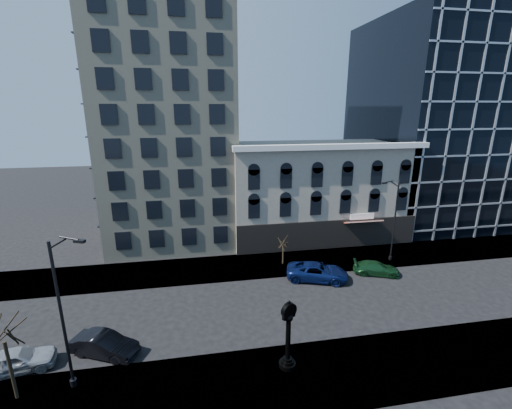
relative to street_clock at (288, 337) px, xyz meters
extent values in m
plane|color=black|center=(-2.11, 7.05, -2.31)|extent=(160.00, 160.00, 0.00)
cube|color=gray|center=(-2.11, 15.05, -2.25)|extent=(160.00, 6.00, 0.12)
cube|color=gray|center=(-2.11, -0.95, -2.25)|extent=(160.00, 6.00, 0.12)
cube|color=#B8B094|center=(-8.11, 26.05, 16.69)|extent=(15.00, 15.00, 38.00)
cube|color=#A59A88|center=(9.89, 23.05, 3.69)|extent=(22.00, 10.00, 12.00)
cube|color=white|center=(9.89, 17.85, 9.89)|extent=(22.60, 0.80, 0.60)
cube|color=black|center=(9.89, 18.00, -0.51)|extent=(22.00, 0.30, 3.60)
cube|color=maroon|center=(13.89, 17.45, 1.09)|extent=(4.50, 1.18, 0.55)
cube|color=black|center=(29.89, 28.05, 11.69)|extent=(20.00, 20.00, 28.00)
cylinder|color=black|center=(0.00, 0.00, -2.04)|extent=(1.10, 1.10, 0.30)
cylinder|color=black|center=(0.00, 0.00, -1.79)|extent=(0.80, 0.80, 0.20)
cylinder|color=black|center=(0.00, 0.00, -1.61)|extent=(0.60, 0.60, 0.16)
cylinder|color=black|center=(0.00, 0.00, -0.09)|extent=(0.32, 0.32, 2.89)
sphere|color=black|center=(0.00, 0.00, 1.45)|extent=(0.56, 0.56, 0.56)
cube|color=black|center=(0.00, 0.00, 1.55)|extent=(0.91, 0.58, 0.25)
cylinder|color=black|center=(0.00, 0.00, 1.95)|extent=(1.08, 0.73, 1.04)
cylinder|color=white|center=(0.00, -0.17, 1.95)|extent=(0.80, 0.39, 0.88)
cylinder|color=white|center=(0.00, 0.17, 1.95)|extent=(0.80, 0.39, 0.88)
sphere|color=black|center=(0.00, 0.00, 2.55)|extent=(0.20, 0.20, 0.20)
cylinder|color=black|center=(-13.19, 0.72, 2.51)|extent=(0.17, 0.17, 9.39)
cylinder|color=black|center=(-13.19, 0.72, -1.97)|extent=(0.39, 0.39, 0.44)
cube|color=black|center=(-11.25, -0.03, 7.37)|extent=(0.65, 0.44, 0.15)
cylinder|color=black|center=(15.46, 13.70, 2.15)|extent=(0.16, 0.16, 8.67)
cylinder|color=black|center=(15.46, 13.70, -1.99)|extent=(0.36, 0.36, 0.40)
cube|color=black|center=(13.58, 13.35, 6.64)|extent=(0.59, 0.32, 0.14)
cylinder|color=#2D2416|center=(-16.14, 0.31, -0.28)|extent=(0.19, 0.19, 3.82)
cylinder|color=#2D2416|center=(3.51, 14.83, -1.05)|extent=(0.19, 0.19, 2.28)
imported|color=#A5A8AD|center=(-17.24, 2.78, -1.52)|extent=(4.93, 2.77, 1.58)
imported|color=black|center=(-12.00, 3.40, -1.54)|extent=(4.91, 3.39, 1.53)
imported|color=#0C194C|center=(6.00, 11.01, -1.48)|extent=(6.55, 4.54, 1.66)
imported|color=#143F1E|center=(12.30, 11.03, -1.65)|extent=(4.89, 3.29, 1.31)
camera|label=1|loc=(-5.25, -17.91, 14.09)|focal=24.00mm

